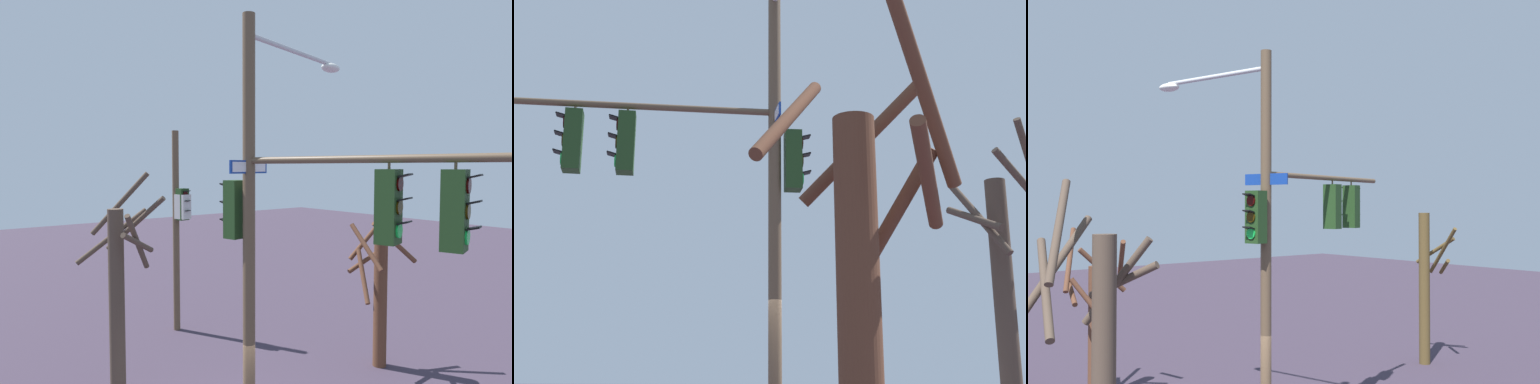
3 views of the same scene
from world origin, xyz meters
TOP-DOWN VIEW (x-y plane):
  - main_signal_pole_assembly at (-0.50, 1.35)m, footprint 3.77×5.62m
  - secondary_pole_assembly at (-2.58, -6.91)m, footprint 0.48×0.78m
  - bare_tree_across_street at (0.82, -3.63)m, footprint 1.95×2.18m
  - bare_tree_corner at (-5.83, -0.85)m, footprint 1.92×1.94m

SIDE VIEW (x-z plane):
  - bare_tree_corner at x=-5.83m, z-range -0.16..4.49m
  - bare_tree_across_street at x=0.82m, z-range -0.08..5.62m
  - secondary_pole_assembly at x=-2.58m, z-range 0.39..7.48m
  - main_signal_pole_assembly at x=-0.50m, z-range 0.74..9.32m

